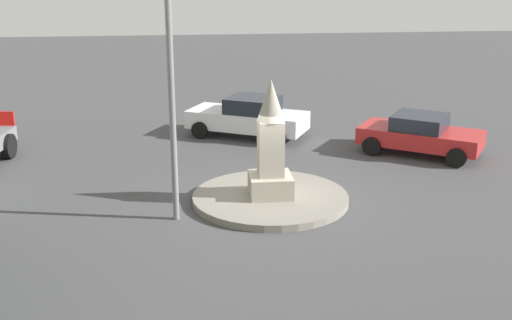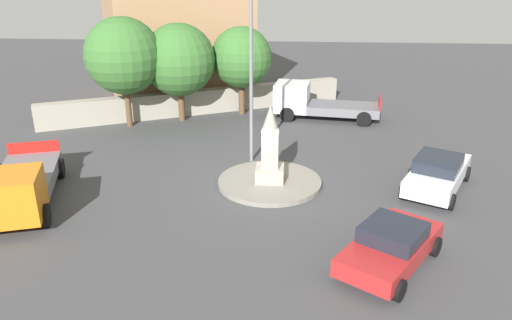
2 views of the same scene
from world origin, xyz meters
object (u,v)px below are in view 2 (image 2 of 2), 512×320
Objects in this scene: monument at (270,150)px; tree_mid_cluster at (179,60)px; truck_orange_parked_left at (17,188)px; tree_far_corner at (241,57)px; corner_building at (177,35)px; truck_white_approaching at (313,102)px; streetlamp at (251,48)px; tree_near_wall at (123,56)px; car_red_waiting at (391,245)px; car_white_far_side at (438,172)px.

tree_mid_cluster is at bearing 32.69° from monument.
truck_orange_parked_left is at bearing 162.78° from tree_mid_cluster.
truck_orange_parked_left is 15.25m from tree_far_corner.
truck_white_approaching is at bearing -119.60° from corner_building.
streetlamp is 1.67× the size of tree_far_corner.
tree_near_wall is at bearing 48.40° from monument.
car_white_far_side is at bearing -26.99° from car_red_waiting.
corner_building is at bearing 13.26° from tree_mid_cluster.
tree_near_wall reaches higher than monument.
car_white_far_side is 15.37m from tree_mid_cluster.
streetlamp is at bearing -123.11° from tree_near_wall.
tree_far_corner reaches higher than car_white_far_side.
tree_mid_cluster is at bearing 37.06° from streetlamp.
tree_far_corner is at bearing -27.76° from truck_orange_parked_left.
car_white_far_side is at bearing -108.79° from streetlamp.
truck_white_approaching is 1.04× the size of tree_near_wall.
streetlamp is (2.59, 0.98, 3.69)m from monument.
tree_far_corner is (13.32, -7.01, 2.47)m from truck_orange_parked_left.
streetlamp is 10.85m from truck_orange_parked_left.
streetlamp is at bearing 156.24° from truck_white_approaching.
tree_near_wall reaches higher than tree_far_corner.
tree_far_corner is at bearing -64.71° from tree_mid_cluster.
monument is 0.37× the size of corner_building.
tree_far_corner is at bearing 20.99° from car_red_waiting.
truck_white_approaching is at bearing -23.76° from streetlamp.
corner_building is 1.68× the size of tree_far_corner.
monument is at bearing -168.01° from tree_far_corner.
streetlamp is 1.35× the size of truck_orange_parked_left.
corner_building is 7.60m from tree_near_wall.
corner_building is at bearing 28.07° from car_red_waiting.
truck_orange_parked_left is 18.32m from corner_building.
tree_near_wall is (4.77, 7.32, -1.28)m from streetlamp.
streetlamp reaches higher than car_red_waiting.
monument is 6.85m from car_white_far_side.
tree_far_corner is at bearing -133.56° from corner_building.
truck_orange_parked_left is at bearing 173.09° from corner_building.
tree_mid_cluster is (14.34, 9.49, 2.83)m from car_red_waiting.
truck_orange_parked_left is at bearing 124.57° from streetlamp.
car_red_waiting is at bearing -151.93° from corner_building.
tree_near_wall reaches higher than car_red_waiting.
tree_near_wall is (13.05, 12.23, 3.25)m from car_red_waiting.
tree_near_wall is at bearing 115.29° from tree_mid_cluster.
truck_orange_parked_left is 17.03m from truck_white_approaching.
car_red_waiting is 0.78× the size of tree_mid_cluster.
tree_near_wall is (-2.29, 10.42, 2.98)m from truck_white_approaching.
tree_far_corner reaches higher than truck_orange_parked_left.
tree_far_corner is at bearing 8.91° from streetlamp.
car_red_waiting is 15.44m from truck_white_approaching.
tree_mid_cluster reaches higher than monument.
corner_building is 1.46× the size of tree_near_wall.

